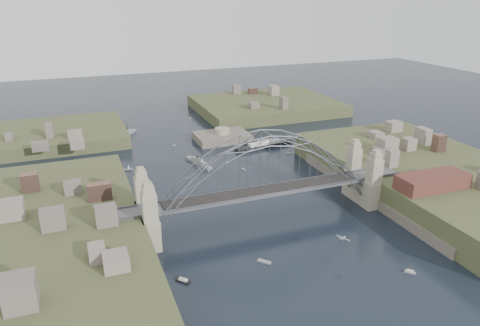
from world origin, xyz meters
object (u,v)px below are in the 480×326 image
bridge (264,177)px  naval_cruiser_far (127,134)px  wharf_shed (432,181)px  ocean_liner (264,145)px  naval_cruiser_near (199,163)px  fort_island (222,141)px

bridge → naval_cruiser_far: bearing=104.8°
wharf_shed → ocean_liner: wharf_shed is taller
wharf_shed → naval_cruiser_near: (-48.92, 60.25, -9.28)m
naval_cruiser_near → ocean_liner: 31.14m
fort_island → wharf_shed: wharf_shed is taller
fort_island → wharf_shed: bearing=-69.1°
naval_cruiser_far → wharf_shed: bearing=-57.1°
bridge → ocean_liner: bridge is taller
naval_cruiser_far → ocean_liner: size_ratio=0.49×
fort_island → naval_cruiser_near: 29.18m
bridge → naval_cruiser_far: bridge is taller
naval_cruiser_near → ocean_liner: size_ratio=0.61×
naval_cruiser_near → naval_cruiser_far: naval_cruiser_far is taller
fort_island → naval_cruiser_near: fort_island is taller
bridge → wharf_shed: (44.00, -14.00, -2.32)m
naval_cruiser_near → naval_cruiser_far: (-19.32, 45.43, 0.01)m
fort_island → ocean_liner: bearing=-48.7°
bridge → naval_cruiser_near: bridge is taller
naval_cruiser_near → ocean_liner: (29.78, 9.11, 0.23)m
wharf_shed → naval_cruiser_near: 78.16m
ocean_liner → fort_island: bearing=131.3°
wharf_shed → naval_cruiser_far: wharf_shed is taller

